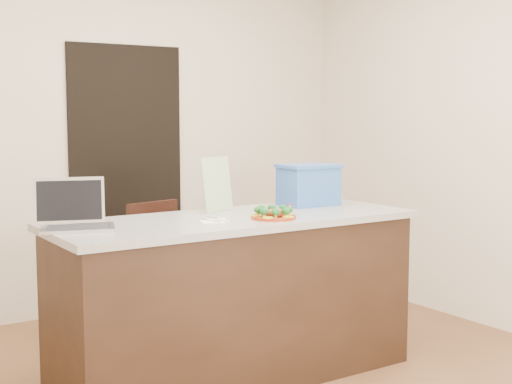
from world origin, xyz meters
TOP-DOWN VIEW (x-y plane):
  - room_shell at (0.00, 0.00)m, footprint 4.00×4.00m
  - doorway at (0.10, 1.98)m, footprint 0.90×0.02m
  - island at (0.00, 0.25)m, footprint 2.06×0.76m
  - plate at (0.13, 0.07)m, footprint 0.25×0.25m
  - meatballs at (0.14, 0.07)m, footprint 0.10×0.10m
  - broccoli at (0.13, 0.07)m, footprint 0.20×0.20m
  - pepper_rings at (0.13, 0.07)m, footprint 0.23×0.24m
  - napkin at (-0.19, 0.16)m, footprint 0.18×0.18m
  - fork at (-0.21, 0.17)m, footprint 0.04×0.14m
  - knife at (-0.16, 0.14)m, footprint 0.02×0.20m
  - yogurt_bottle at (0.25, 0.09)m, footprint 0.03×0.03m
  - laptop at (-0.88, 0.35)m, footprint 0.41×0.38m
  - leaflet at (0.03, 0.49)m, footprint 0.23×0.11m
  - blue_box at (0.64, 0.42)m, footprint 0.36×0.27m
  - chair at (-0.05, 1.12)m, footprint 0.48×0.49m

SIDE VIEW (x-z plane):
  - island at x=0.00m, z-range 0.00..0.92m
  - chair at x=-0.05m, z-range 0.06..0.97m
  - napkin at x=-0.19m, z-range 0.92..0.93m
  - fork at x=-0.21m, z-range 0.93..0.93m
  - plate at x=0.13m, z-range 0.92..0.94m
  - knife at x=-0.16m, z-range 0.93..0.93m
  - pepper_rings at x=0.13m, z-range 0.93..0.94m
  - yogurt_bottle at x=0.25m, z-range 0.91..0.98m
  - meatballs at x=0.14m, z-range 0.93..0.97m
  - broccoli at x=0.13m, z-range 0.95..0.99m
  - laptop at x=-0.88m, z-range 0.86..1.11m
  - doorway at x=0.10m, z-range 0.00..2.00m
  - blue_box at x=0.64m, z-range 0.92..1.18m
  - leaflet at x=0.03m, z-range 0.92..1.24m
  - room_shell at x=0.00m, z-range -0.38..3.62m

